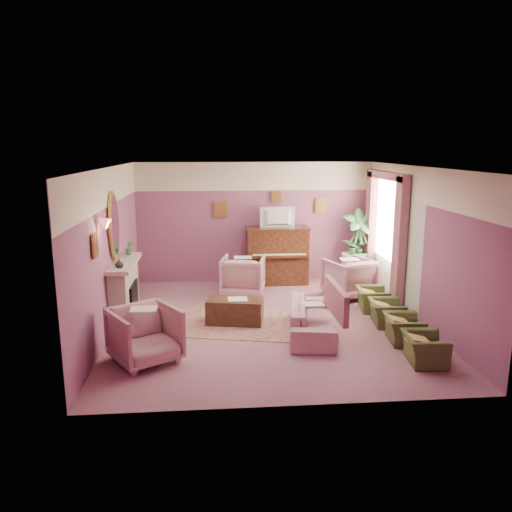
{
  "coord_description": "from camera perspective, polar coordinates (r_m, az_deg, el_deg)",
  "views": [
    {
      "loc": [
        -0.96,
        -8.58,
        3.14
      ],
      "look_at": [
        -0.19,
        0.4,
        1.16
      ],
      "focal_mm": 35.0,
      "sensor_mm": 36.0,
      "label": 1
    }
  ],
  "objects": [
    {
      "name": "window_blind",
      "position": [
        10.87,
        14.88,
        4.34
      ],
      "size": [
        0.03,
        1.4,
        1.8
      ],
      "primitive_type": "cube",
      "color": "silver",
      "rests_on": "wall_right"
    },
    {
      "name": "wall_right",
      "position": [
        9.51,
        18.18,
        1.21
      ],
      "size": [
        0.02,
        6.0,
        2.8
      ],
      "primitive_type": "cube",
      "color": "#6F4564",
      "rests_on": "floor"
    },
    {
      "name": "mantel_vase",
      "position": [
        8.64,
        -15.36,
        -0.84
      ],
      "size": [
        0.16,
        0.16,
        0.16
      ],
      "primitive_type": "imported",
      "color": "beige",
      "rests_on": "mantel_shelf"
    },
    {
      "name": "picture_rail_band",
      "position": [
        11.63,
        -0.15,
        9.1
      ],
      "size": [
        5.5,
        0.01,
        0.65
      ],
      "primitive_type": "cube",
      "color": "beige",
      "rests_on": "wall_back"
    },
    {
      "name": "wall_front",
      "position": [
        5.92,
        4.69,
        -4.76
      ],
      "size": [
        5.5,
        0.02,
        2.8
      ],
      "primitive_type": "cube",
      "color": "#6F4564",
      "rests_on": "floor"
    },
    {
      "name": "sconce_shade",
      "position": [
        7.99,
        -16.85,
        3.49
      ],
      "size": [
        0.2,
        0.2,
        0.16
      ],
      "primitive_type": "cone",
      "color": "#FF896E",
      "rests_on": "wall_left"
    },
    {
      "name": "olive_chair_b",
      "position": [
        8.58,
        16.54,
        -7.56
      ],
      "size": [
        0.47,
        0.67,
        0.58
      ],
      "primitive_type": "imported",
      "color": "#485526",
      "rests_on": "floor"
    },
    {
      "name": "fire_ember",
      "position": [
        9.37,
        -13.86,
        -6.16
      ],
      "size": [
        0.06,
        0.54,
        0.1
      ],
      "primitive_type": "cube",
      "color": "#FF451F",
      "rests_on": "floor"
    },
    {
      "name": "mirror_glass",
      "position": [
        9.04,
        -15.79,
        3.38
      ],
      "size": [
        0.01,
        0.6,
        1.06
      ],
      "primitive_type": "ellipsoid",
      "color": "white",
      "rests_on": "wall_left"
    },
    {
      "name": "piano_keyshelf",
      "position": [
        11.27,
        2.67,
        -0.04
      ],
      "size": [
        1.3,
        0.12,
        0.06
      ],
      "primitive_type": "cube",
      "color": "#422011",
      "rests_on": "piano"
    },
    {
      "name": "stripe_panel",
      "position": [
        10.75,
        15.32,
        0.85
      ],
      "size": [
        0.01,
        3.0,
        2.15
      ],
      "primitive_type": "cube",
      "color": "beige",
      "rests_on": "wall_right"
    },
    {
      "name": "palm_plant",
      "position": [
        11.75,
        11.7,
        1.92
      ],
      "size": [
        0.76,
        0.76,
        1.44
      ],
      "primitive_type": "imported",
      "color": "#3C7540",
      "rests_on": "palm_pot"
    },
    {
      "name": "wall_left",
      "position": [
        8.93,
        -16.34,
        0.64
      ],
      "size": [
        0.02,
        6.0,
        2.8
      ],
      "primitive_type": "cube",
      "color": "#6F4564",
      "rests_on": "floor"
    },
    {
      "name": "olive_chair_c",
      "position": [
        9.3,
        14.72,
        -5.88
      ],
      "size": [
        0.47,
        0.67,
        0.58
      ],
      "primitive_type": "imported",
      "color": "#485526",
      "rests_on": "floor"
    },
    {
      "name": "area_rug",
      "position": [
        9.22,
        -1.78,
        -7.51
      ],
      "size": [
        2.83,
        2.3,
        0.01
      ],
      "primitive_type": "cube",
      "rotation": [
        0.0,
        0.0,
        -0.22
      ],
      "color": "#976254",
      "rests_on": "floor"
    },
    {
      "name": "sofa",
      "position": [
        8.6,
        6.44,
        -6.45
      ],
      "size": [
        0.62,
        1.87,
        0.76
      ],
      "primitive_type": "imported",
      "color": "#BE888D",
      "rests_on": "floor"
    },
    {
      "name": "pelmet",
      "position": [
        10.76,
        14.73,
        8.88
      ],
      "size": [
        0.16,
        2.2,
        0.16
      ],
      "primitive_type": "cube",
      "color": "#924F5C",
      "rests_on": "wall_right"
    },
    {
      "name": "piano_keys",
      "position": [
        11.26,
        2.67,
        0.16
      ],
      "size": [
        1.2,
        0.08,
        0.02
      ],
      "primitive_type": "cube",
      "color": "white",
      "rests_on": "piano"
    },
    {
      "name": "floral_armchair_right",
      "position": [
        10.77,
        10.59,
        -2.24
      ],
      "size": [
        0.89,
        0.89,
        0.93
      ],
      "primitive_type": "imported",
      "color": "#BE888D",
      "rests_on": "floor"
    },
    {
      "name": "print_back_left",
      "position": [
        11.63,
        -4.08,
        5.33
      ],
      "size": [
        0.3,
        0.03,
        0.38
      ],
      "primitive_type": "cube",
      "color": "#B6883B",
      "rests_on": "wall_back"
    },
    {
      "name": "floor",
      "position": [
        9.19,
        1.42,
        -7.62
      ],
      "size": [
        5.5,
        6.0,
        0.01
      ],
      "primitive_type": "cube",
      "color": "#935C6A",
      "rests_on": "ground"
    },
    {
      "name": "mantel_plant",
      "position": [
        9.64,
        -14.29,
        0.92
      ],
      "size": [
        0.16,
        0.16,
        0.28
      ],
      "primitive_type": "imported",
      "color": "#3C7540",
      "rests_on": "mantel_shelf"
    },
    {
      "name": "print_left_wall",
      "position": [
        7.72,
        -17.91,
        1.16
      ],
      "size": [
        0.03,
        0.28,
        0.36
      ],
      "primitive_type": "cube",
      "color": "#B6883B",
      "rests_on": "wall_left"
    },
    {
      "name": "coffee_table",
      "position": [
        9.1,
        -2.42,
        -6.32
      ],
      "size": [
        1.08,
        0.69,
        0.45
      ],
      "primitive_type": "cube",
      "rotation": [
        0.0,
        0.0,
        -0.2
      ],
      "color": "#3E2515",
      "rests_on": "floor"
    },
    {
      "name": "ceiling",
      "position": [
        8.64,
        1.52,
        10.11
      ],
      "size": [
        5.5,
        6.0,
        0.01
      ],
      "primitive_type": "cube",
      "color": "beige",
      "rests_on": "wall_back"
    },
    {
      "name": "mirror_frame",
      "position": [
        9.05,
        -15.94,
        3.38
      ],
      "size": [
        0.04,
        0.72,
        1.2
      ],
      "primitive_type": "ellipsoid",
      "color": "#B6883B",
      "rests_on": "wall_left"
    },
    {
      "name": "fireplace_inset",
      "position": [
        9.32,
        -14.16,
        -5.11
      ],
      "size": [
        0.18,
        0.72,
        0.68
      ],
      "primitive_type": "cube",
      "color": "black",
      "rests_on": "floor"
    },
    {
      "name": "floral_armchair_left",
      "position": [
        10.77,
        -1.51,
        -2.03
      ],
      "size": [
        0.89,
        0.89,
        0.93
      ],
      "primitive_type": "imported",
      "color": "#BE888D",
      "rests_on": "floor"
    },
    {
      "name": "side_plant_big",
      "position": [
        11.9,
        11.05,
        1.14
      ],
      "size": [
        0.3,
        0.3,
        0.34
      ],
      "primitive_type": "imported",
      "color": "#3C7540",
      "rests_on": "side_table"
    },
    {
      "name": "mantel_shelf",
      "position": [
        9.15,
        -14.83,
        -0.8
      ],
      "size": [
        0.4,
        1.55,
        0.07
      ],
      "primitive_type": "cube",
      "color": "#B3A58C",
      "rests_on": "fireplace_surround"
    },
    {
      "name": "piano_top",
      "position": [
        11.5,
        2.47,
        3.21
      ],
      "size": [
        1.45,
        0.65,
        0.04
      ],
      "primitive_type": "cube",
      "color": "#422011",
      "rests_on": "piano"
    },
    {
      "name": "olive_chair_d",
      "position": [
        10.04,
        13.17,
        -4.44
      ],
      "size": [
        0.47,
        0.67,
        0.58
      ],
      "primitive_type": "imported",
      "color": "#485526",
      "rests_on": "floor"
    },
    {
      "name": "olive_chair_a",
      "position": [
        7.87,
        18.72,
        -9.53
      ],
      "size": [
        0.47,
        0.67,
        0.58
      ],
      "primitive_type": "imported",
      "color": "#485526",
      "rests_on": "floor"
    },
    {
      "name": "palm_pot",
      "position": [
        11.94,
        11.52,
        -2.28
      ],
      "size": [
        0.34,
        0.34,
        0.34
      ],
      "primitive_type": "cylinder",
      "color": "#93523A",
      "rests_on": "floor"
    },
    {
      "name": "piano",
      "position": [
        11.62,
        2.44,
        -0.01
      ],
      "size": [
        1.4,
        0.6,
        1.3
      ],
      "primitive_type": "cube",
      "color": "#422011",
      "rests_on": "floor"
    },
    {
      "name": "sofa_throw",
      "position": [
        8.61,
        9.1,
        -4.94
      ],
      "size": [
        0.09,
        1.42,
        0.52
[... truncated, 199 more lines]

